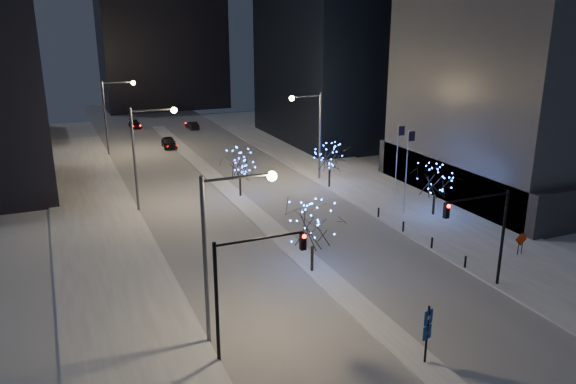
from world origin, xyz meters
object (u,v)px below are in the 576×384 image
street_lamp_w_near (223,235)px  car_mid (192,125)px  car_near (169,143)px  holiday_tree_plaza_near (436,181)px  holiday_tree_median_near (313,227)px  car_far (135,124)px  street_lamp_w_far (113,107)px  traffic_signal_west (244,277)px  street_lamp_east (313,125)px  traffic_signal_east (486,225)px  street_lamp_w_mid (145,145)px  holiday_tree_median_far (240,165)px  holiday_tree_plaza_far (330,158)px  wayfinding_sign (427,329)px  construction_sign (521,241)px

street_lamp_w_near → car_mid: 65.49m
car_near → holiday_tree_plaza_near: 42.25m
car_near → holiday_tree_median_near: bearing=-85.3°
car_mid → car_far: car_mid is taller
street_lamp_w_far → traffic_signal_west: 52.04m
holiday_tree_plaza_near → street_lamp_w_near: bearing=-152.6°
street_lamp_east → traffic_signal_east: street_lamp_east is taller
street_lamp_w_mid → holiday_tree_median_near: (8.44, -18.96, -2.94)m
street_lamp_east → holiday_tree_median_far: size_ratio=1.97×
street_lamp_w_mid → street_lamp_east: size_ratio=1.00×
street_lamp_east → holiday_tree_plaza_far: (0.42, -3.45, -3.08)m
street_lamp_w_far → car_near: (7.44, 1.27, -5.72)m
holiday_tree_median_far → wayfinding_sign: holiday_tree_median_far is taller
car_mid → street_lamp_w_mid: bearing=65.9°
car_near → street_lamp_w_near: bearing=-94.8°
street_lamp_w_near → holiday_tree_plaza_far: bearing=51.6°
street_lamp_east → traffic_signal_east: (-1.14, -29.00, -1.69)m
car_far → holiday_tree_median_far: 43.58m
car_near → construction_sign: bearing=-67.2°
wayfinding_sign → street_lamp_w_far: bearing=82.1°
traffic_signal_west → holiday_tree_plaza_far: (18.94, 26.55, -1.39)m
traffic_signal_east → holiday_tree_median_near: bearing=143.3°
street_lamp_w_mid → holiday_tree_median_far: bearing=2.0°
wayfinding_sign → construction_sign: wayfinding_sign is taller
street_lamp_w_mid → holiday_tree_median_far: size_ratio=1.97×
street_lamp_w_mid → holiday_tree_plaza_near: street_lamp_w_mid is taller
wayfinding_sign → construction_sign: size_ratio=1.94×
car_mid → holiday_tree_median_far: size_ratio=0.75×
holiday_tree_plaza_far → holiday_tree_median_near: bearing=-120.7°
car_mid → holiday_tree_plaza_far: bearing=93.7°
car_far → construction_sign: bearing=-72.5°
street_lamp_w_near → street_lamp_w_mid: size_ratio=1.00×
street_lamp_east → wayfinding_sign: street_lamp_east is taller
street_lamp_w_mid → street_lamp_w_far: size_ratio=1.00×
street_lamp_w_mid → street_lamp_w_near: bearing=-90.0°
holiday_tree_median_far → traffic_signal_west: bearing=-108.1°
street_lamp_w_near → wayfinding_sign: bearing=-36.5°
street_lamp_w_mid → wayfinding_sign: 33.27m
car_near → car_mid: car_near is taller
holiday_tree_median_far → street_lamp_w_far: bearing=110.9°
holiday_tree_plaza_far → traffic_signal_west: bearing=-125.5°
traffic_signal_west → holiday_tree_median_far: size_ratio=1.38×
street_lamp_w_far → holiday_tree_plaza_near: 44.70m
street_lamp_w_near → holiday_tree_plaza_near: street_lamp_w_near is taller
traffic_signal_east → holiday_tree_plaza_near: 15.12m
street_lamp_w_mid → holiday_tree_plaza_far: size_ratio=2.05×
car_near → holiday_tree_median_near: size_ratio=0.87×
street_lamp_w_mid → traffic_signal_east: size_ratio=1.43×
holiday_tree_plaza_near → street_lamp_w_mid: bearing=153.0°
car_far → holiday_tree_plaza_far: size_ratio=0.89×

